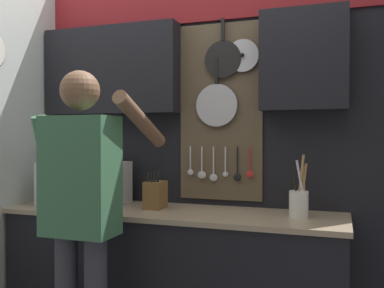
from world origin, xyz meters
The scene contains 6 objects.
base_cabinet_counter centered at (0.00, 0.00, 0.44)m, with size 2.08×0.58×0.89m.
back_wall_unit centered at (-0.02, 0.26, 1.51)m, with size 2.65×0.20×2.55m.
microwave centered at (-0.64, 0.02, 1.04)m, with size 0.53×0.37×0.28m.
knife_block centered at (-0.12, 0.02, 0.98)m, with size 0.11×0.15×0.25m.
utensil_crock centered at (0.76, 0.03, 0.98)m, with size 0.11×0.11×0.36m.
person centered at (-0.30, -0.51, 1.01)m, with size 0.54×0.63×1.69m.
Camera 1 is at (0.98, -2.44, 1.35)m, focal length 40.00 mm.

